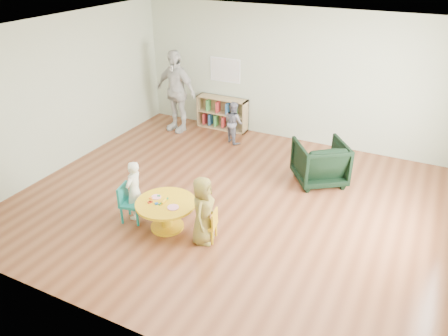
% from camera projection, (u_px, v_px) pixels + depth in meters
% --- Properties ---
extents(room, '(7.10, 7.00, 2.80)m').
position_uv_depth(room, '(233.00, 94.00, 6.53)').
color(room, brown).
rests_on(room, ground).
extents(activity_table, '(0.92, 0.92, 0.50)m').
position_uv_depth(activity_table, '(166.00, 210.00, 6.60)').
color(activity_table, gold).
rests_on(activity_table, ground).
extents(kid_chair_left, '(0.39, 0.39, 0.61)m').
position_uv_depth(kid_chair_left, '(129.00, 202.00, 6.79)').
color(kid_chair_left, '#167E76').
rests_on(kid_chair_left, ground).
extents(kid_chair_right, '(0.32, 0.32, 0.50)m').
position_uv_depth(kid_chair_right, '(209.00, 224.00, 6.36)').
color(kid_chair_right, gold).
rests_on(kid_chair_right, ground).
extents(bookshelf, '(1.20, 0.30, 0.75)m').
position_uv_depth(bookshelf, '(222.00, 113.00, 10.15)').
color(bookshelf, '#9E8357').
rests_on(bookshelf, ground).
extents(alphabet_poster, '(0.74, 0.01, 0.54)m').
position_uv_depth(alphabet_poster, '(225.00, 70.00, 9.79)').
color(alphabet_poster, white).
rests_on(alphabet_poster, ground).
extents(armchair, '(1.19, 1.20, 0.79)m').
position_uv_depth(armchair, '(320.00, 162.00, 7.85)').
color(armchair, black).
rests_on(armchair, ground).
extents(child_left, '(0.25, 0.37, 0.98)m').
position_uv_depth(child_left, '(134.00, 190.00, 6.78)').
color(child_left, silver).
rests_on(child_left, ground).
extents(child_right, '(0.43, 0.57, 1.05)m').
position_uv_depth(child_right, '(203.00, 211.00, 6.21)').
color(child_right, gold).
rests_on(child_right, ground).
extents(toddler, '(0.56, 0.53, 0.92)m').
position_uv_depth(toddler, '(234.00, 122.00, 9.39)').
color(toddler, '#171A3A').
rests_on(toddler, ground).
extents(adult_caretaker, '(1.15, 0.63, 1.85)m').
position_uv_depth(adult_caretaker, '(176.00, 91.00, 9.80)').
color(adult_caretaker, silver).
rests_on(adult_caretaker, ground).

